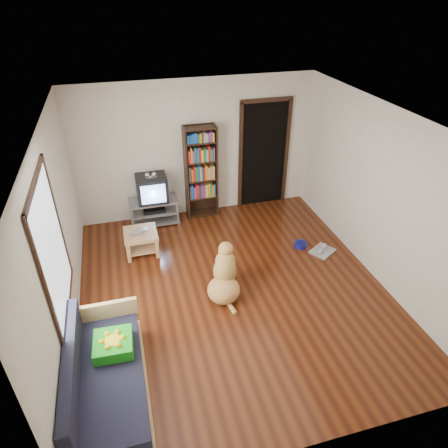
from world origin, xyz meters
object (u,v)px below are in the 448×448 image
object	(u,v)px
bookshelf	(201,168)
green_cushion	(113,344)
coffee_table	(141,238)
laptop	(140,233)
crt_tv	(152,188)
dog_bowl	(301,245)
grey_rag	(322,251)
sofa	(106,382)
dog	(225,277)
tv_stand	(154,210)

from	to	relation	value
bookshelf	green_cushion	bearing A→B (deg)	-117.74
bookshelf	coffee_table	xyz separation A→B (m)	(-1.28, -1.00, -0.72)
laptop	crt_tv	xyz separation A→B (m)	(0.33, 0.95, 0.33)
dog_bowl	grey_rag	distance (m)	0.39
crt_tv	coffee_table	bearing A→B (deg)	-109.81
bookshelf	sofa	size ratio (longest dim) A/B	1.00
sofa	grey_rag	bearing A→B (deg)	27.50
green_cushion	dog	size ratio (longest dim) A/B	0.46
crt_tv	bookshelf	bearing A→B (deg)	4.32
laptop	sofa	distance (m)	2.78
coffee_table	dog	bearing A→B (deg)	-51.25
laptop	dog	world-z (taller)	dog
green_cushion	laptop	distance (m)	2.45
tv_stand	sofa	world-z (taller)	sofa
laptop	sofa	bearing A→B (deg)	-129.63
bookshelf	dog	xyz separation A→B (m)	(-0.19, -2.36, -0.72)
grey_rag	crt_tv	size ratio (longest dim) A/B	0.69
tv_stand	crt_tv	xyz separation A→B (m)	(0.00, 0.02, 0.47)
green_cushion	bookshelf	world-z (taller)	bookshelf
green_cushion	laptop	size ratio (longest dim) A/B	1.34
green_cushion	tv_stand	size ratio (longest dim) A/B	0.48
grey_rag	green_cushion	bearing A→B (deg)	-155.62
bookshelf	dog	size ratio (longest dim) A/B	1.92
dog_bowl	coffee_table	xyz separation A→B (m)	(-2.70, 0.58, 0.24)
green_cushion	sofa	xyz separation A→B (m)	(-0.12, -0.30, -0.23)
green_cushion	dog_bowl	distance (m)	3.74
dog_bowl	grey_rag	xyz separation A→B (m)	(0.30, -0.25, -0.03)
tv_stand	dog_bowl	bearing A→B (deg)	-32.12
green_cushion	grey_rag	xyz separation A→B (m)	(3.52, 1.59, -0.48)
tv_stand	crt_tv	size ratio (longest dim) A/B	1.55
bookshelf	sofa	distance (m)	4.26
grey_rag	dog	size ratio (longest dim) A/B	0.43
bookshelf	tv_stand	bearing A→B (deg)	-174.37
crt_tv	dog	xyz separation A→B (m)	(0.76, -2.29, -0.46)
green_cushion	tv_stand	bearing A→B (deg)	78.34
crt_tv	dog	bearing A→B (deg)	-71.59
dog_bowl	dog	xyz separation A→B (m)	(-1.61, -0.78, 0.24)
tv_stand	dog	world-z (taller)	dog
sofa	dog	distance (m)	2.21
dog_bowl	coffee_table	distance (m)	2.77
bookshelf	sofa	world-z (taller)	bookshelf
grey_rag	crt_tv	bearing A→B (deg)	146.61
grey_rag	coffee_table	xyz separation A→B (m)	(-3.00, 0.83, 0.27)
crt_tv	sofa	bearing A→B (deg)	-104.93
sofa	dog	size ratio (longest dim) A/B	1.92
green_cushion	sofa	world-z (taller)	sofa
laptop	coffee_table	distance (m)	0.14
dog_bowl	tv_stand	xyz separation A→B (m)	(-2.37, 1.49, 0.23)
laptop	grey_rag	size ratio (longest dim) A/B	0.81
dog_bowl	dog	bearing A→B (deg)	-154.06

